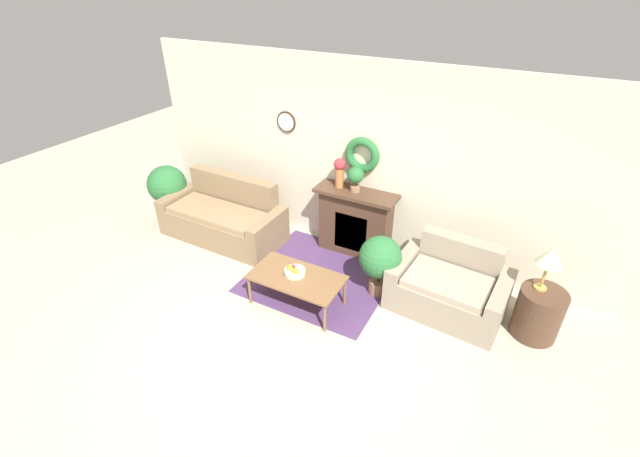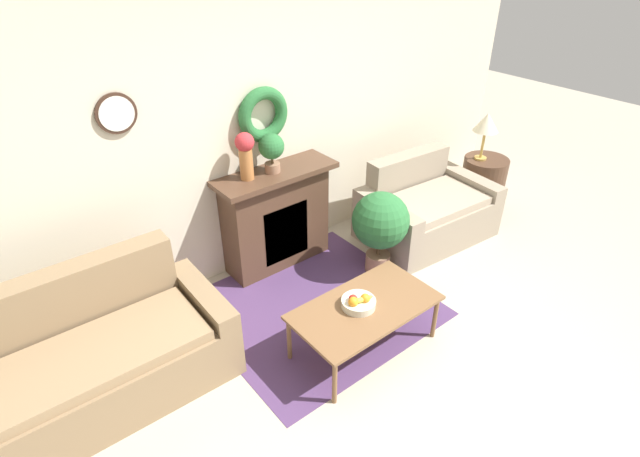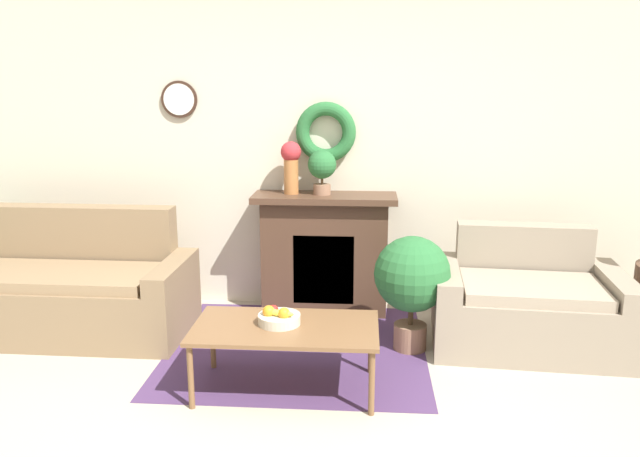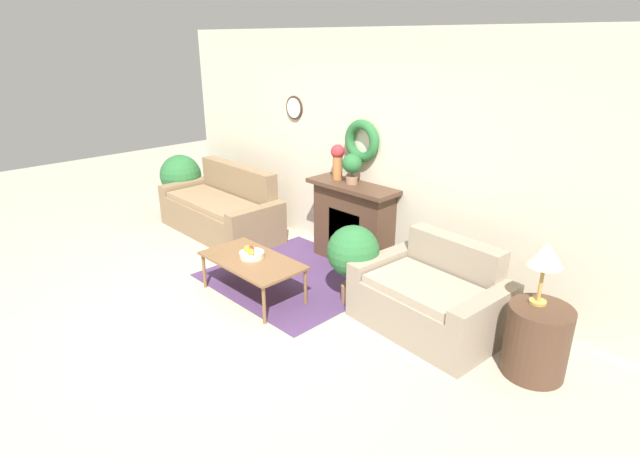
{
  "view_description": "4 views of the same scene",
  "coord_description": "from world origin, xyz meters",
  "views": [
    {
      "loc": [
        2.05,
        -2.75,
        3.65
      ],
      "look_at": [
        -0.12,
        1.32,
        0.79
      ],
      "focal_mm": 24.0,
      "sensor_mm": 36.0,
      "label": 1
    },
    {
      "loc": [
        -2.21,
        -1.31,
        2.92
      ],
      "look_at": [
        0.01,
        1.46,
        0.71
      ],
      "focal_mm": 28.0,
      "sensor_mm": 36.0,
      "label": 2
    },
    {
      "loc": [
        0.34,
        -2.81,
        1.87
      ],
      "look_at": [
        0.03,
        1.45,
        0.87
      ],
      "focal_mm": 35.0,
      "sensor_mm": 36.0,
      "label": 3
    },
    {
      "loc": [
        3.76,
        -2.08,
        2.59
      ],
      "look_at": [
        0.26,
        1.34,
        0.71
      ],
      "focal_mm": 28.0,
      "sensor_mm": 36.0,
      "label": 4
    }
  ],
  "objects": [
    {
      "name": "fruit_bowl",
      "position": [
        -0.18,
        0.76,
        0.47
      ],
      "size": [
        0.26,
        0.26,
        0.12
      ],
      "color": "beige",
      "rests_on": "coffee_table"
    },
    {
      "name": "potted_plant_on_mantel",
      "position": [
        0.0,
        2.12,
        1.21
      ],
      "size": [
        0.23,
        0.23,
        0.36
      ],
      "color": "#8E664C",
      "rests_on": "fireplace"
    },
    {
      "name": "loveseat_right",
      "position": [
        1.53,
        1.57,
        0.3
      ],
      "size": [
        1.4,
        0.99,
        0.83
      ],
      "rotation": [
        0.0,
        0.0,
        -0.08
      ],
      "color": "gray",
      "rests_on": "ground_plane"
    },
    {
      "name": "couch_left",
      "position": [
        -1.93,
        1.58,
        0.32
      ],
      "size": [
        1.9,
        0.88,
        0.92
      ],
      "rotation": [
        0.0,
        0.0,
        -0.01
      ],
      "color": "#846B4C",
      "rests_on": "ground_plane"
    },
    {
      "name": "wall_back",
      "position": [
        -0.0,
        2.34,
        1.35
      ],
      "size": [
        6.8,
        0.17,
        2.7
      ],
      "color": "beige",
      "rests_on": "ground_plane"
    },
    {
      "name": "fireplace",
      "position": [
        0.02,
        2.14,
        0.5
      ],
      "size": [
        1.16,
        0.41,
        0.99
      ],
      "color": "#4C3323",
      "rests_on": "ground_plane"
    },
    {
      "name": "floor_rug",
      "position": [
        -0.13,
        1.35,
        0.0
      ],
      "size": [
        1.83,
        1.72,
        0.01
      ],
      "color": "#4C335B",
      "rests_on": "ground_plane"
    },
    {
      "name": "vase_on_mantel_left",
      "position": [
        -0.25,
        2.14,
        1.24
      ],
      "size": [
        0.17,
        0.17,
        0.42
      ],
      "color": "#AD6B38",
      "rests_on": "fireplace"
    },
    {
      "name": "coffee_table",
      "position": [
        -0.13,
        0.73,
        0.39
      ],
      "size": [
        1.13,
        0.62,
        0.42
      ],
      "color": "brown",
      "rests_on": "ground_plane"
    },
    {
      "name": "potted_plant_floor_by_loveseat",
      "position": [
        0.68,
        1.4,
        0.53
      ],
      "size": [
        0.54,
        0.54,
        0.83
      ],
      "color": "#8E664C",
      "rests_on": "ground_plane"
    }
  ]
}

